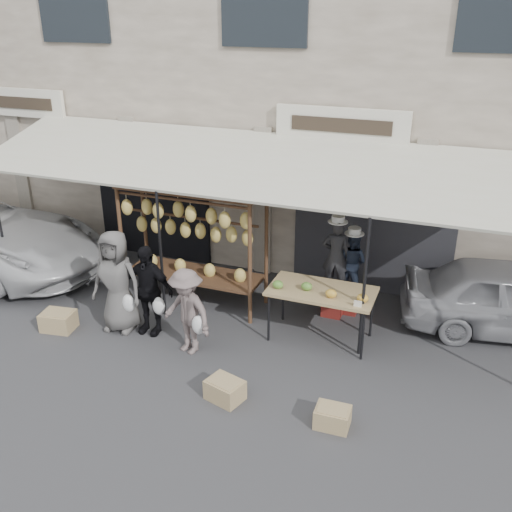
{
  "coord_description": "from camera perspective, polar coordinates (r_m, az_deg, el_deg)",
  "views": [
    {
      "loc": [
        3.74,
        -6.61,
        5.07
      ],
      "look_at": [
        0.65,
        1.4,
        1.3
      ],
      "focal_mm": 40.0,
      "sensor_mm": 36.0,
      "label": 1
    }
  ],
  "objects": [
    {
      "name": "vendor_right",
      "position": [
        10.06,
        9.6,
        -0.59
      ],
      "size": [
        0.66,
        0.58,
        1.12
      ],
      "primitive_type": "imported",
      "rotation": [
        0.0,
        0.0,
        2.79
      ],
      "color": "#1F2738",
      "rests_on": "stool_right"
    },
    {
      "name": "customer_right",
      "position": [
        8.96,
        -6.94,
        -5.54
      ],
      "size": [
        1.04,
        0.78,
        1.43
      ],
      "primitive_type": "imported",
      "rotation": [
        0.0,
        0.0,
        -0.3
      ],
      "color": "#6A5B59",
      "rests_on": "ground_plane"
    },
    {
      "name": "banana_rack",
      "position": [
        10.12,
        -6.49,
        3.27
      ],
      "size": [
        2.6,
        0.9,
        2.24
      ],
      "color": "#4A301C",
      "rests_on": "ground_plane"
    },
    {
      "name": "ground_plane",
      "position": [
        9.13,
        -7.11,
        -10.23
      ],
      "size": [
        90.0,
        90.0,
        0.0
      ],
      "primitive_type": "plane",
      "color": "#2D2D30"
    },
    {
      "name": "crate_far",
      "position": [
        10.32,
        -19.15,
        -6.14
      ],
      "size": [
        0.59,
        0.48,
        0.32
      ],
      "primitive_type": "cube",
      "rotation": [
        0.0,
        0.0,
        0.16
      ],
      "color": "tan",
      "rests_on": "ground_plane"
    },
    {
      "name": "produce_table",
      "position": [
        9.2,
        6.55,
        -3.65
      ],
      "size": [
        1.7,
        0.9,
        1.04
      ],
      "color": "tan",
      "rests_on": "ground_plane"
    },
    {
      "name": "shophouse",
      "position": [
        13.7,
        5.39,
        17.64
      ],
      "size": [
        24.0,
        6.15,
        7.3
      ],
      "color": "beige",
      "rests_on": "ground_plane"
    },
    {
      "name": "vendor_left",
      "position": [
        9.87,
        7.99,
        0.02
      ],
      "size": [
        0.52,
        0.38,
        1.31
      ],
      "primitive_type": "imported",
      "rotation": [
        0.0,
        0.0,
        3.29
      ],
      "color": "black",
      "rests_on": "stool_left"
    },
    {
      "name": "awning",
      "position": [
        9.96,
        -1.65,
        9.17
      ],
      "size": [
        10.0,
        2.35,
        2.92
      ],
      "color": "#BCB99F",
      "rests_on": "ground_plane"
    },
    {
      "name": "crate_near_a",
      "position": [
        8.19,
        -3.12,
        -13.24
      ],
      "size": [
        0.58,
        0.5,
        0.3
      ],
      "primitive_type": "cube",
      "rotation": [
        0.0,
        0.0,
        -0.28
      ],
      "color": "tan",
      "rests_on": "ground_plane"
    },
    {
      "name": "stool_right",
      "position": [
        10.39,
        9.31,
        -4.49
      ],
      "size": [
        0.34,
        0.34,
        0.43
      ],
      "primitive_type": "cube",
      "rotation": [
        0.0,
        0.0,
        0.14
      ],
      "color": "maroon",
      "rests_on": "ground_plane"
    },
    {
      "name": "stool_left",
      "position": [
        10.26,
        7.71,
        -4.58
      ],
      "size": [
        0.4,
        0.4,
        0.49
      ],
      "primitive_type": "cube",
      "rotation": [
        0.0,
        0.0,
        0.15
      ],
      "color": "maroon",
      "rests_on": "ground_plane"
    },
    {
      "name": "customer_mid",
      "position": [
        9.58,
        -10.79,
        -3.33
      ],
      "size": [
        0.92,
        0.39,
        1.57
      ],
      "primitive_type": "imported",
      "rotation": [
        0.0,
        0.0,
        -0.01
      ],
      "color": "black",
      "rests_on": "ground_plane"
    },
    {
      "name": "crate_near_b",
      "position": [
        7.81,
        7.66,
        -15.69
      ],
      "size": [
        0.46,
        0.36,
        0.27
      ],
      "primitive_type": "cube",
      "rotation": [
        0.0,
        0.0,
        0.03
      ],
      "color": "tan",
      "rests_on": "ground_plane"
    },
    {
      "name": "customer_left",
      "position": [
        9.72,
        -13.75,
        -2.5
      ],
      "size": [
        0.91,
        0.63,
        1.77
      ],
      "primitive_type": "imported",
      "rotation": [
        0.0,
        0.0,
        0.08
      ],
      "color": "#524F4E",
      "rests_on": "ground_plane"
    }
  ]
}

